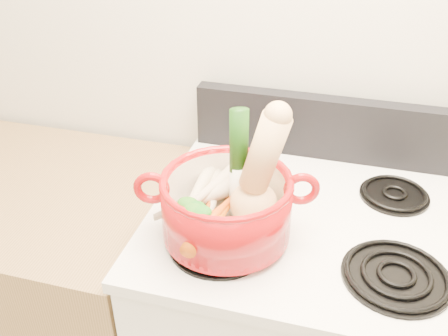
# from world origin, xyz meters

# --- Properties ---
(wall_back) EXTENTS (3.50, 0.02, 2.60)m
(wall_back) POSITION_xyz_m (0.00, 1.75, 1.30)
(wall_back) COLOR beige
(wall_back) RESTS_ON floor
(cooktop) EXTENTS (0.78, 0.67, 0.03)m
(cooktop) POSITION_xyz_m (0.00, 1.40, 0.93)
(cooktop) COLOR silver
(cooktop) RESTS_ON stove_body
(control_backsplash) EXTENTS (0.76, 0.05, 0.18)m
(control_backsplash) POSITION_xyz_m (0.00, 1.70, 1.04)
(control_backsplash) COLOR black
(control_backsplash) RESTS_ON cooktop
(burner_front_left) EXTENTS (0.22, 0.22, 0.02)m
(burner_front_left) POSITION_xyz_m (-0.19, 1.24, 0.96)
(burner_front_left) COLOR black
(burner_front_left) RESTS_ON cooktop
(burner_front_right) EXTENTS (0.22, 0.22, 0.02)m
(burner_front_right) POSITION_xyz_m (0.19, 1.24, 0.96)
(burner_front_right) COLOR black
(burner_front_right) RESTS_ON cooktop
(burner_back_left) EXTENTS (0.17, 0.17, 0.02)m
(burner_back_left) POSITION_xyz_m (-0.19, 1.54, 0.96)
(burner_back_left) COLOR black
(burner_back_left) RESTS_ON cooktop
(burner_back_right) EXTENTS (0.17, 0.17, 0.02)m
(burner_back_right) POSITION_xyz_m (0.19, 1.54, 0.96)
(burner_back_right) COLOR black
(burner_back_right) RESTS_ON cooktop
(dutch_oven) EXTENTS (0.35, 0.35, 0.14)m
(dutch_oven) POSITION_xyz_m (-0.18, 1.27, 1.04)
(dutch_oven) COLOR #980A0C
(dutch_oven) RESTS_ON burner_front_left
(pot_handle_left) EXTENTS (0.08, 0.04, 0.08)m
(pot_handle_left) POSITION_xyz_m (-0.34, 1.23, 1.09)
(pot_handle_left) COLOR #980A0C
(pot_handle_left) RESTS_ON dutch_oven
(pot_handle_right) EXTENTS (0.08, 0.04, 0.08)m
(pot_handle_right) POSITION_xyz_m (-0.03, 1.31, 1.09)
(pot_handle_right) COLOR #980A0C
(pot_handle_right) RESTS_ON dutch_oven
(squash) EXTENTS (0.18, 0.12, 0.29)m
(squash) POSITION_xyz_m (-0.12, 1.29, 1.13)
(squash) COLOR #E2A773
(squash) RESTS_ON dutch_oven
(leek) EXTENTS (0.06, 0.07, 0.27)m
(leek) POSITION_xyz_m (-0.17, 1.31, 1.13)
(leek) COLOR white
(leek) RESTS_ON dutch_oven
(ginger) EXTENTS (0.08, 0.06, 0.04)m
(ginger) POSITION_xyz_m (-0.15, 1.36, 1.02)
(ginger) COLOR tan
(ginger) RESTS_ON dutch_oven
(parsnip_0) EXTENTS (0.08, 0.21, 0.06)m
(parsnip_0) POSITION_xyz_m (-0.24, 1.31, 1.02)
(parsnip_0) COLOR beige
(parsnip_0) RESTS_ON dutch_oven
(parsnip_1) EXTENTS (0.19, 0.19, 0.06)m
(parsnip_1) POSITION_xyz_m (-0.26, 1.29, 1.03)
(parsnip_1) COLOR beige
(parsnip_1) RESTS_ON dutch_oven
(parsnip_2) EXTENTS (0.07, 0.19, 0.06)m
(parsnip_2) POSITION_xyz_m (-0.22, 1.31, 1.03)
(parsnip_2) COLOR beige
(parsnip_2) RESTS_ON dutch_oven
(parsnip_3) EXTENTS (0.18, 0.16, 0.06)m
(parsnip_3) POSITION_xyz_m (-0.26, 1.28, 1.04)
(parsnip_3) COLOR beige
(parsnip_3) RESTS_ON dutch_oven
(parsnip_4) EXTENTS (0.07, 0.23, 0.07)m
(parsnip_4) POSITION_xyz_m (-0.26, 1.33, 1.04)
(parsnip_4) COLOR #EEE6C1
(parsnip_4) RESTS_ON dutch_oven
(parsnip_5) EXTENTS (0.13, 0.21, 0.06)m
(parsnip_5) POSITION_xyz_m (-0.23, 1.31, 1.05)
(parsnip_5) COLOR beige
(parsnip_5) RESTS_ON dutch_oven
(carrot_0) EXTENTS (0.05, 0.17, 0.05)m
(carrot_0) POSITION_xyz_m (-0.19, 1.23, 1.02)
(carrot_0) COLOR #D7640A
(carrot_0) RESTS_ON dutch_oven
(carrot_1) EXTENTS (0.04, 0.16, 0.05)m
(carrot_1) POSITION_xyz_m (-0.22, 1.21, 1.02)
(carrot_1) COLOR #BD4709
(carrot_1) RESTS_ON dutch_oven
(carrot_2) EXTENTS (0.07, 0.18, 0.05)m
(carrot_2) POSITION_xyz_m (-0.19, 1.24, 1.03)
(carrot_2) COLOR #C35C09
(carrot_2) RESTS_ON dutch_oven
(carrot_3) EXTENTS (0.09, 0.15, 0.04)m
(carrot_3) POSITION_xyz_m (-0.20, 1.24, 1.03)
(carrot_3) COLOR #C44A09
(carrot_3) RESTS_ON dutch_oven
(carrot_4) EXTENTS (0.07, 0.16, 0.04)m
(carrot_4) POSITION_xyz_m (-0.19, 1.24, 1.04)
(carrot_4) COLOR #C03E09
(carrot_4) RESTS_ON dutch_oven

